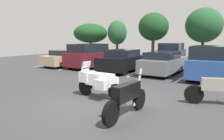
% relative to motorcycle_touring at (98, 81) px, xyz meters
% --- Properties ---
extents(ground, '(44.00, 44.00, 0.10)m').
position_rel_motorcycle_touring_xyz_m(ground, '(0.58, -0.35, -0.70)').
color(ground, '#38383A').
extents(motorcycle_touring, '(2.14, 0.99, 1.37)m').
position_rel_motorcycle_touring_xyz_m(motorcycle_touring, '(0.00, 0.00, 0.00)').
color(motorcycle_touring, black).
rests_on(motorcycle_touring, ground).
extents(motorcycle_second, '(0.62, 2.28, 1.32)m').
position_rel_motorcycle_touring_xyz_m(motorcycle_second, '(1.93, -1.22, -0.06)').
color(motorcycle_second, black).
rests_on(motorcycle_second, ground).
extents(motorcycle_third, '(2.25, 0.96, 1.30)m').
position_rel_motorcycle_touring_xyz_m(motorcycle_third, '(4.12, 1.45, -0.09)').
color(motorcycle_third, black).
rests_on(motorcycle_third, ground).
extents(parking_stripes, '(17.13, 4.61, 0.01)m').
position_rel_motorcycle_touring_xyz_m(parking_stripes, '(-1.11, 6.71, -0.64)').
color(parking_stripes, silver).
rests_on(parking_stripes, ground).
extents(car_tan, '(1.90, 4.69, 1.35)m').
position_rel_motorcycle_touring_xyz_m(car_tan, '(-7.95, 6.55, 0.03)').
color(car_tan, tan).
rests_on(car_tan, ground).
extents(car_maroon, '(2.03, 4.32, 1.88)m').
position_rel_motorcycle_touring_xyz_m(car_maroon, '(-5.59, 6.60, 0.30)').
color(car_maroon, maroon).
rests_on(car_maroon, ground).
extents(car_black, '(2.02, 4.51, 1.54)m').
position_rel_motorcycle_touring_xyz_m(car_black, '(-2.46, 6.35, 0.11)').
color(car_black, black).
rests_on(car_black, ground).
extents(car_grey, '(1.87, 4.81, 1.44)m').
position_rel_motorcycle_touring_xyz_m(car_grey, '(0.29, 6.89, 0.07)').
color(car_grey, slate).
rests_on(car_grey, ground).
extents(car_blue, '(2.19, 4.53, 1.87)m').
position_rel_motorcycle_touring_xyz_m(car_blue, '(3.00, 6.47, 0.29)').
color(car_blue, '#2D519E').
rests_on(car_blue, ground).
extents(car_far_navy, '(2.28, 4.68, 1.91)m').
position_rel_motorcycle_touring_xyz_m(car_far_navy, '(-0.90, 12.45, 0.30)').
color(car_far_navy, navy).
rests_on(car_far_navy, ground).
extents(car_far_silver, '(2.25, 4.99, 1.43)m').
position_rel_motorcycle_touring_xyz_m(car_far_silver, '(1.93, 12.59, 0.05)').
color(car_far_silver, '#B7B7BC').
rests_on(car_far_silver, ground).
extents(tree_far_right, '(4.63, 4.63, 4.36)m').
position_rel_motorcycle_touring_xyz_m(tree_far_right, '(-13.57, 16.85, 2.39)').
color(tree_far_right, '#4C3823').
rests_on(tree_far_right, ground).
extents(tree_left, '(4.20, 4.20, 5.88)m').
position_rel_motorcycle_touring_xyz_m(tree_left, '(0.32, 20.62, 3.20)').
color(tree_left, '#4C3823').
rests_on(tree_left, ground).
extents(tree_right, '(2.48, 2.48, 4.63)m').
position_rel_motorcycle_touring_xyz_m(tree_right, '(-9.61, 17.40, 2.41)').
color(tree_right, '#4C3823').
rests_on(tree_right, ground).
extents(tree_center_left, '(3.41, 3.41, 5.22)m').
position_rel_motorcycle_touring_xyz_m(tree_center_left, '(-4.39, 16.74, 2.97)').
color(tree_center_left, '#4C3823').
rests_on(tree_center_left, ground).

